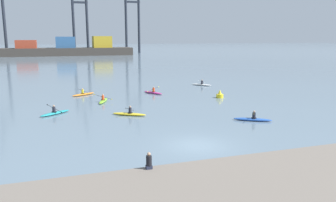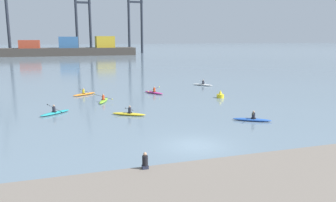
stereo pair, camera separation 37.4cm
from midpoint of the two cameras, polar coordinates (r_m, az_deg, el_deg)
The scene contains 13 objects.
ground_plane at distance 23.37m, azimuth 5.10°, elevation -7.60°, with size 800.00×800.00×0.00m, color slate.
container_barge at distance 148.98m, azimuth -16.38°, elevation 8.53°, with size 55.77×10.76×8.14m.
gantry_crane_west_mid at distance 162.28m, azimuth -14.30°, elevation 14.33°, with size 7.35×18.81×36.10m.
gantry_crane_east_mid at distance 168.07m, azimuth -5.55°, elevation 14.68°, with size 7.60×16.13×38.47m.
channel_buoy at distance 41.89m, azimuth 9.21°, elevation 1.02°, with size 0.90×0.90×1.00m.
kayak_magenta at distance 44.63m, azimuth -2.21°, elevation 1.50°, with size 2.16×3.27×0.95m.
kayak_yellow at distance 32.24m, azimuth -6.39°, elevation -2.16°, with size 3.20×2.31×1.00m.
kayak_blue at distance 30.85m, azimuth 14.58°, elevation -3.04°, with size 3.21×2.30×0.95m.
kayak_orange at distance 44.67m, azimuth -13.95°, elevation 1.20°, with size 3.19×2.33×0.95m.
kayak_white at distance 52.45m, azimuth 6.15°, elevation 2.84°, with size 2.65×2.99×1.01m.
kayak_teal at distance 34.31m, azimuth -18.53°, elevation -1.87°, with size 3.02×2.61×0.95m.
kayak_lime at distance 39.49m, azimuth -10.73°, elevation 0.10°, with size 2.11×3.40×0.96m.
seated_onlooker at distance 17.55m, azimuth -3.33°, elevation -10.30°, with size 0.32×0.30×0.90m.
Camera 2 is at (-8.52, -20.47, 7.34)m, focal length 35.56 mm.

